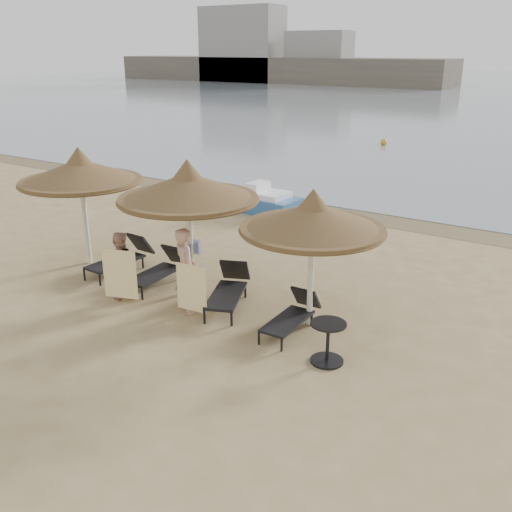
{
  "coord_description": "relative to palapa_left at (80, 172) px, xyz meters",
  "views": [
    {
      "loc": [
        7.72,
        -8.55,
        5.5
      ],
      "look_at": [
        1.39,
        1.2,
        1.24
      ],
      "focal_mm": 40.0,
      "sensor_mm": 36.0,
      "label": 1
    }
  ],
  "objects": [
    {
      "name": "ground",
      "position": [
        3.97,
        -1.14,
        -2.5
      ],
      "size": [
        160.0,
        160.0,
        0.0
      ],
      "primitive_type": "plane",
      "color": "tan",
      "rests_on": "ground"
    },
    {
      "name": "wet_sand_strip",
      "position": [
        3.97,
        8.26,
        -2.5
      ],
      "size": [
        200.0,
        1.6,
        0.01
      ],
      "primitive_type": "cube",
      "color": "brown",
      "rests_on": "ground"
    },
    {
      "name": "far_shore",
      "position": [
        -21.13,
        76.68,
        0.41
      ],
      "size": [
        150.0,
        54.8,
        12.0
      ],
      "color": "brown",
      "rests_on": "ground"
    },
    {
      "name": "palapa_left",
      "position": [
        0.0,
        0.0,
        0.0
      ],
      "size": [
        3.17,
        3.17,
        3.14
      ],
      "rotation": [
        0.0,
        0.0,
        0.2
      ],
      "color": "silver",
      "rests_on": "ground"
    },
    {
      "name": "palapa_center",
      "position": [
        3.59,
        -0.02,
        0.04
      ],
      "size": [
        3.22,
        3.22,
        3.2
      ],
      "rotation": [
        0.0,
        0.0,
        -0.09
      ],
      "color": "silver",
      "rests_on": "ground"
    },
    {
      "name": "palapa_right",
      "position": [
        6.73,
        0.01,
        -0.17
      ],
      "size": [
        2.96,
        2.96,
        2.93
      ],
      "rotation": [
        0.0,
        0.0,
        0.28
      ],
      "color": "silver",
      "rests_on": "ground"
    },
    {
      "name": "lounger_far_left",
      "position": [
        1.2,
        0.09,
        -2.11
      ],
      "size": [
        0.71,
        1.95,
        0.86
      ],
      "rotation": [
        0.0,
        0.0,
        -0.03
      ],
      "color": "black",
      "rests_on": "ground"
    },
    {
      "name": "lounger_near_left",
      "position": [
        2.59,
        -0.01,
        -2.13
      ],
      "size": [
        0.69,
        1.89,
        0.83
      ],
      "rotation": [
        0.0,
        0.0,
        0.04
      ],
      "color": "black",
      "rests_on": "ground"
    },
    {
      "name": "lounger_near_right",
      "position": [
        4.73,
        -0.1,
        -2.11
      ],
      "size": [
        1.35,
        2.05,
        0.88
      ],
      "rotation": [
        0.0,
        0.0,
        0.4
      ],
      "color": "black",
      "rests_on": "ground"
    },
    {
      "name": "lounger_far_right",
      "position": [
        6.56,
        -0.39,
        -2.16
      ],
      "size": [
        0.6,
        1.72,
        0.76
      ],
      "rotation": [
        0.0,
        0.0,
        0.02
      ],
      "color": "black",
      "rests_on": "ground"
    },
    {
      "name": "side_table",
      "position": [
        7.74,
        -1.19,
        -2.12
      ],
      "size": [
        0.67,
        0.67,
        0.8
      ],
      "rotation": [
        0.0,
        0.0,
        -0.37
      ],
      "color": "black",
      "rests_on": "ground"
    },
    {
      "name": "person_left",
      "position": [
        2.45,
        -1.18,
        -1.57
      ],
      "size": [
        1.01,
        0.99,
        1.87
      ],
      "primitive_type": "imported",
      "rotation": [
        0.0,
        0.0,
        3.87
      ],
      "color": "tan",
      "rests_on": "ground"
    },
    {
      "name": "person_right",
      "position": [
        4.18,
        -0.91,
        -1.38
      ],
      "size": [
        1.23,
        1.08,
        2.24
      ],
      "primitive_type": "imported",
      "rotation": [
        0.0,
        0.0,
        2.64
      ],
      "color": "tan",
      "rests_on": "ground"
    },
    {
      "name": "towel_left",
      "position": [
        2.8,
        -1.53,
        -1.72
      ],
      "size": [
        0.78,
        0.27,
        1.14
      ],
      "rotation": [
        0.0,
        0.0,
        0.31
      ],
      "color": "yellow",
      "rests_on": "ground"
    },
    {
      "name": "towel_right",
      "position": [
        4.53,
        -1.16,
        -1.78
      ],
      "size": [
        0.75,
        0.08,
        1.05
      ],
      "rotation": [
        0.0,
        0.0,
        0.07
      ],
      "color": "yellow",
      "rests_on": "ground"
    },
    {
      "name": "bag_patterned",
      "position": [
        3.59,
        0.16,
        -1.41
      ],
      "size": [
        0.27,
        0.09,
        0.33
      ],
      "rotation": [
        0.0,
        0.0,
        0.02
      ],
      "color": "silver",
      "rests_on": "ground"
    },
    {
      "name": "bag_dark",
      "position": [
        3.59,
        -0.18,
        -1.42
      ],
      "size": [
        0.23,
        0.09,
        0.32
      ],
      "rotation": [
        0.0,
        0.0,
        0.07
      ],
      "color": "black",
      "rests_on": "ground"
    },
    {
      "name": "pedal_boat",
      "position": [
        1.35,
        6.92,
        -2.12
      ],
      "size": [
        2.28,
        1.41,
        1.03
      ],
      "rotation": [
        0.0,
        0.0,
        -0.05
      ],
      "color": "#2C5C98",
      "rests_on": "ground"
    },
    {
      "name": "buoy_left",
      "position": [
        -0.61,
        23.29,
        -2.3
      ],
      "size": [
        0.4,
        0.4,
        0.4
      ],
      "primitive_type": "sphere",
      "color": "gold",
      "rests_on": "ground"
    }
  ]
}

